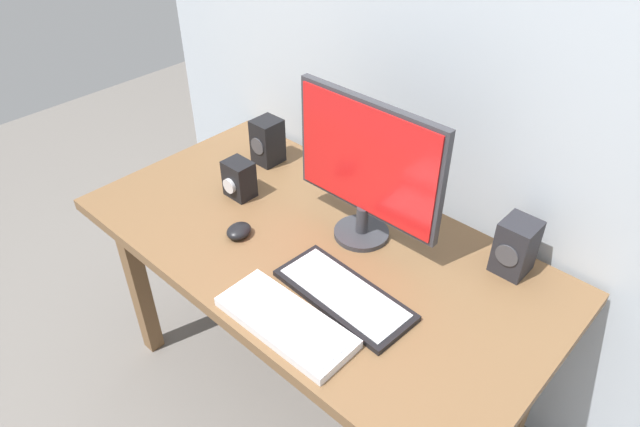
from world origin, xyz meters
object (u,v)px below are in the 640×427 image
Objects in this scene: keyboard_secondary at (286,322)px; mouse at (239,231)px; monitor at (367,167)px; audio_controller at (239,179)px; desk at (314,263)px; keyboard_primary at (344,294)px; speaker_right at (516,247)px; speaker_left at (267,141)px.

mouse is at bearing 156.74° from keyboard_secondary.
mouse is at bearing -135.64° from monitor.
audio_controller is at bearing 128.49° from mouse.
mouse reaches higher than desk.
mouse is at bearing -177.11° from keyboard_primary.
keyboard_primary is (0.13, -0.24, -0.23)m from monitor.
speaker_right reaches higher than keyboard_secondary.
keyboard_secondary reaches higher than desk.
speaker_left is (-0.25, 0.35, 0.06)m from mouse.
speaker_right is at bearing 4.26° from speaker_left.
desk is 0.36m from monitor.
mouse is at bearing -54.71° from speaker_left.
audio_controller is (-0.52, 0.30, 0.05)m from keyboard_secondary.
monitor reaches higher than audio_controller.
audio_controller is (-0.16, 0.14, 0.04)m from mouse.
keyboard_secondary is 0.80m from speaker_left.
keyboard_primary is 2.44× the size of speaker_right.
keyboard_secondary is 0.39m from mouse.
monitor is at bearing 15.64° from audio_controller.
monitor is at bearing -9.98° from speaker_left.
audio_controller is at bearing -164.36° from monitor.
audio_controller is at bearing 167.73° from keyboard_primary.
speaker_right is (0.27, 0.40, 0.07)m from keyboard_primary.
keyboard_secondary is 2.30× the size of speaker_right.
keyboard_secondary is at bearing -77.54° from monitor.
speaker_right reaches higher than audio_controller.
speaker_left is at bearing 152.89° from keyboard_primary.
speaker_right and speaker_left have the same top height.
monitor reaches higher than speaker_left.
keyboard_secondary is (0.09, -0.42, -0.23)m from monitor.
keyboard_secondary is at bearing -33.20° from mouse.
speaker_left is (-0.65, 0.33, 0.07)m from keyboard_primary.
audio_controller reaches higher than desk.
speaker_left is at bearing 170.02° from monitor.
speaker_right reaches higher than desk.
keyboard_primary is 0.18m from keyboard_secondary.
desk is 0.52m from speaker_left.
keyboard_primary is 0.49m from speaker_right.
keyboard_secondary is (-0.04, -0.18, 0.00)m from keyboard_primary.
keyboard_secondary is at bearing -102.99° from keyboard_primary.
speaker_right is (0.48, 0.29, 0.17)m from desk.
speaker_left is at bearing 153.04° from desk.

